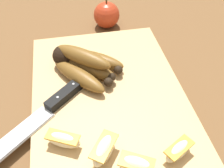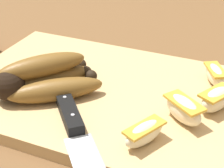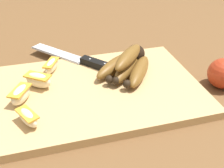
{
  "view_description": "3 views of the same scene",
  "coord_description": "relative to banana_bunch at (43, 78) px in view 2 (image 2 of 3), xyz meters",
  "views": [
    {
      "loc": [
        -0.36,
        0.08,
        0.42
      ],
      "look_at": [
        0.0,
        0.01,
        0.05
      ],
      "focal_mm": 42.49,
      "sensor_mm": 36.0,
      "label": 1
    },
    {
      "loc": [
        -0.2,
        0.45,
        0.32
      ],
      "look_at": [
        -0.01,
        0.01,
        0.03
      ],
      "focal_mm": 57.65,
      "sensor_mm": 36.0,
      "label": 2
    },
    {
      "loc": [
        -0.1,
        -0.47,
        0.36
      ],
      "look_at": [
        0.03,
        -0.01,
        0.04
      ],
      "focal_mm": 40.97,
      "sensor_mm": 36.0,
      "label": 3
    }
  ],
  "objects": [
    {
      "name": "ground_plane",
      "position": [
        -0.08,
        -0.05,
        -0.04
      ],
      "size": [
        6.0,
        6.0,
        0.0
      ],
      "primitive_type": "plane",
      "color": "brown"
    },
    {
      "name": "cutting_board",
      "position": [
        -0.09,
        -0.04,
        -0.03
      ],
      "size": [
        0.46,
        0.31,
        0.02
      ],
      "primitive_type": "cube",
      "color": "tan",
      "rests_on": "ground_plane"
    },
    {
      "name": "banana_bunch",
      "position": [
        0.0,
        0.0,
        0.0
      ],
      "size": [
        0.17,
        0.17,
        0.06
      ],
      "color": "black",
      "rests_on": "cutting_board"
    },
    {
      "name": "chefs_knife",
      "position": [
        -0.1,
        0.08,
        -0.02
      ],
      "size": [
        0.21,
        0.23,
        0.02
      ],
      "color": "silver",
      "rests_on": "cutting_board"
    },
    {
      "name": "apple_wedge_near",
      "position": [
        -0.25,
        -0.06,
        -0.01
      ],
      "size": [
        0.05,
        0.07,
        0.03
      ],
      "color": "beige",
      "rests_on": "cutting_board"
    },
    {
      "name": "apple_wedge_middle",
      "position": [
        -0.22,
        -0.01,
        -0.0
      ],
      "size": [
        0.07,
        0.06,
        0.04
      ],
      "color": "beige",
      "rests_on": "cutting_board"
    },
    {
      "name": "apple_wedge_far",
      "position": [
        -0.18,
        0.06,
        -0.01
      ],
      "size": [
        0.05,
        0.07,
        0.03
      ],
      "color": "beige",
      "rests_on": "cutting_board"
    },
    {
      "name": "apple_wedge_extra",
      "position": [
        -0.24,
        -0.13,
        -0.01
      ],
      "size": [
        0.05,
        0.06,
        0.03
      ],
      "color": "beige",
      "rests_on": "cutting_board"
    }
  ]
}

